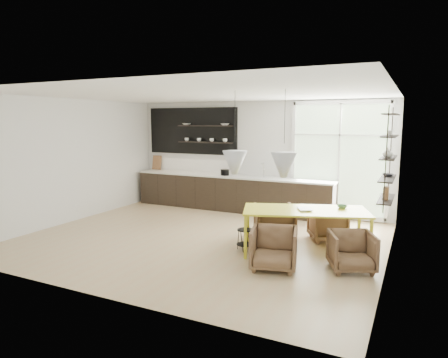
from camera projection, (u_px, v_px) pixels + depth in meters
room at (250, 164)px, 8.66m from camera, size 7.02×6.01×2.91m
kitchen_run at (228, 188)px, 10.75m from camera, size 5.54×0.69×2.75m
right_shelving at (388, 160)px, 7.50m from camera, size 0.26×1.22×1.90m
dining_table at (305, 213)px, 7.17m from camera, size 2.40×1.67×0.80m
armchair_back_left at (274, 222)px, 8.05m from camera, size 1.04×1.05×0.72m
armchair_back_right at (327, 225)px, 8.01m from camera, size 0.92×0.93×0.63m
armchair_front_left at (274, 248)px, 6.45m from camera, size 0.88×0.90×0.68m
armchair_front_right at (352, 251)px, 6.38m from camera, size 0.89×0.90×0.63m
wire_stool at (245, 237)px, 7.39m from camera, size 0.31×0.31×0.40m
table_book at (298, 209)px, 7.13m from camera, size 0.34×0.38×0.03m
table_bowl at (342, 207)px, 7.29m from camera, size 0.24×0.24×0.06m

